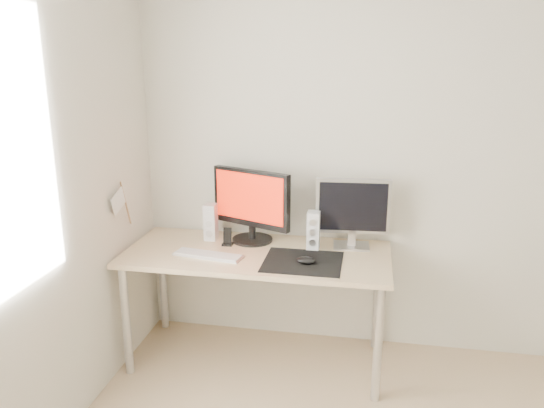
{
  "coord_description": "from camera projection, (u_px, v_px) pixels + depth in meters",
  "views": [
    {
      "loc": [
        -0.29,
        -1.56,
        1.88
      ],
      "look_at": [
        -0.85,
        1.48,
        1.01
      ],
      "focal_mm": 35.0,
      "sensor_mm": 36.0,
      "label": 1
    }
  ],
  "objects": [
    {
      "name": "main_monitor",
      "position": [
        251.0,
        203.0,
        3.33
      ],
      "size": [
        0.53,
        0.34,
        0.47
      ],
      "color": "black",
      "rests_on": "desk"
    },
    {
      "name": "desk",
      "position": [
        257.0,
        264.0,
        3.23
      ],
      "size": [
        1.6,
        0.7,
        0.73
      ],
      "color": "#D1B587",
      "rests_on": "ground"
    },
    {
      "name": "wall_back",
      "position": [
        417.0,
        162.0,
        3.25
      ],
      "size": [
        3.5,
        0.0,
        3.5
      ],
      "primitive_type": "plane",
      "rotation": [
        1.57,
        0.0,
        0.0
      ],
      "color": "silver",
      "rests_on": "ground"
    },
    {
      "name": "phone_dock",
      "position": [
        228.0,
        240.0,
        3.32
      ],
      "size": [
        0.06,
        0.06,
        0.12
      ],
      "color": "black",
      "rests_on": "desk"
    },
    {
      "name": "pennant",
      "position": [
        121.0,
        201.0,
        3.13
      ],
      "size": [
        0.01,
        0.23,
        0.29
      ],
      "color": "#A57F54",
      "rests_on": "wall_left"
    },
    {
      "name": "mousepad",
      "position": [
        303.0,
        262.0,
        3.06
      ],
      "size": [
        0.45,
        0.4,
        0.0
      ],
      "primitive_type": "cube",
      "color": "black",
      "rests_on": "desk"
    },
    {
      "name": "mouse",
      "position": [
        306.0,
        260.0,
        3.02
      ],
      "size": [
        0.11,
        0.07,
        0.04
      ],
      "primitive_type": "ellipsoid",
      "color": "black",
      "rests_on": "mousepad"
    },
    {
      "name": "speaker_left",
      "position": [
        211.0,
        222.0,
        3.4
      ],
      "size": [
        0.07,
        0.09,
        0.24
      ],
      "color": "silver",
      "rests_on": "desk"
    },
    {
      "name": "second_monitor",
      "position": [
        353.0,
        210.0,
        3.23
      ],
      "size": [
        0.45,
        0.17,
        0.43
      ],
      "color": "silver",
      "rests_on": "desk"
    },
    {
      "name": "keyboard",
      "position": [
        208.0,
        255.0,
        3.14
      ],
      "size": [
        0.43,
        0.18,
        0.02
      ],
      "color": "silver",
      "rests_on": "desk"
    },
    {
      "name": "speaker_right",
      "position": [
        313.0,
        230.0,
        3.24
      ],
      "size": [
        0.07,
        0.09,
        0.24
      ],
      "color": "white",
      "rests_on": "desk"
    }
  ]
}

